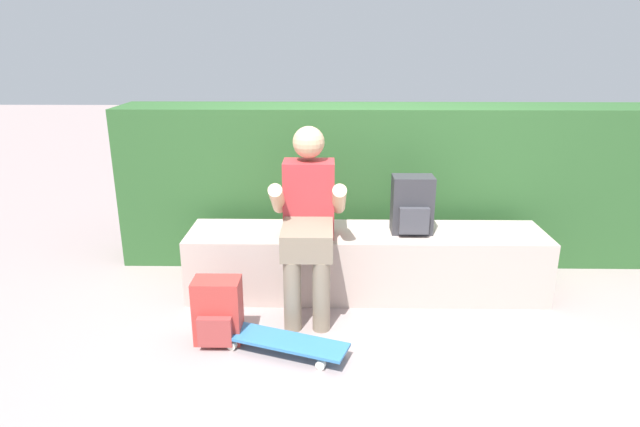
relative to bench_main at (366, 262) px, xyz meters
The scene contains 7 objects.
ground_plane 0.46m from the bench_main, 90.00° to the right, with size 24.00×24.00×0.00m, color gray.
bench_main is the anchor object (origin of this frame).
person_skater 0.63m from the bench_main, 150.69° to the right, with size 0.49×0.62×1.21m.
skateboard_near_person 0.99m from the bench_main, 124.06° to the right, with size 0.82×0.46×0.09m.
backpack_on_bench 0.53m from the bench_main, ahead, with size 0.28×0.23×0.40m.
backpack_on_ground 1.15m from the bench_main, 143.74° to the right, with size 0.28×0.23×0.40m.
hedge_row 0.84m from the bench_main, 73.31° to the left, with size 4.27×0.55×1.26m.
Camera 1 is at (-0.27, -3.14, 1.75)m, focal length 30.03 mm.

